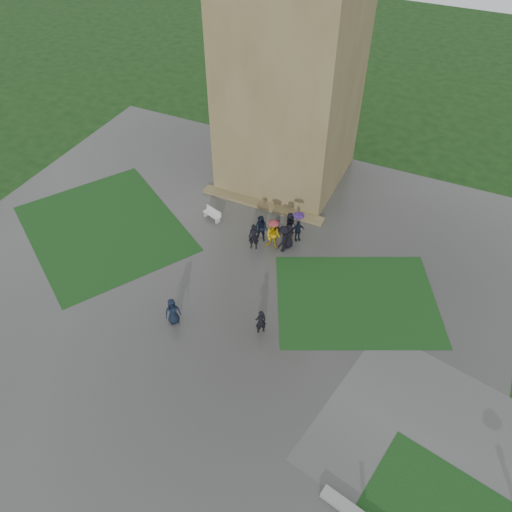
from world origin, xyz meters
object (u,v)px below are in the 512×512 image
at_px(pedestrian_mid, 173,311).
at_px(tower, 292,54).
at_px(pedestrian_near, 261,322).
at_px(bench, 213,214).

bearing_deg(pedestrian_mid, tower, 46.49).
bearing_deg(pedestrian_near, tower, -116.72).
height_order(pedestrian_mid, pedestrian_near, pedestrian_mid).
height_order(tower, pedestrian_near, tower).
relative_size(tower, pedestrian_near, 10.95).
bearing_deg(bench, pedestrian_mid, -57.47).
distance_m(tower, bench, 11.37).
relative_size(tower, bench, 12.58).
height_order(bench, pedestrian_mid, pedestrian_mid).
relative_size(tower, pedestrian_mid, 10.49).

